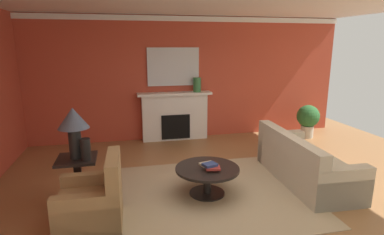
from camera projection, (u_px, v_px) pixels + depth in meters
ground_plane at (226, 193)px, 5.01m from camera, size 9.74×9.74×0.00m
wall_fireplace at (185, 78)px, 7.78m from camera, size 8.09×0.12×2.99m
crown_moulding at (186, 19)px, 7.38m from camera, size 8.09×0.08×0.12m
area_rug at (207, 194)px, 4.97m from camera, size 3.10×2.73×0.01m
fireplace at (175, 117)px, 7.72m from camera, size 1.80×0.35×1.18m
mantel_mirror at (173, 67)px, 7.56m from camera, size 1.26×0.04×0.91m
sofa at (303, 165)px, 5.39m from camera, size 0.97×2.13×0.85m
armchair_near_window at (93, 204)px, 4.04m from camera, size 0.82×0.82×0.95m
coffee_table at (207, 174)px, 4.90m from camera, size 1.00×1.00×0.45m
side_table at (78, 177)px, 4.65m from camera, size 0.56×0.56×0.70m
table_lamp at (73, 123)px, 4.46m from camera, size 0.44×0.44×0.75m
vase_mantel_right at (197, 85)px, 7.61m from camera, size 0.19×0.19×0.35m
vase_on_side_table at (86, 149)px, 4.46m from camera, size 0.14×0.14×0.32m
book_red_cover at (207, 164)px, 4.97m from camera, size 0.26×0.21×0.03m
book_art_folio at (213, 168)px, 4.73m from camera, size 0.24×0.20×0.03m
book_small_novel at (210, 165)px, 4.75m from camera, size 0.24×0.22×0.04m
potted_plant at (308, 118)px, 7.91m from camera, size 0.56×0.56×0.83m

